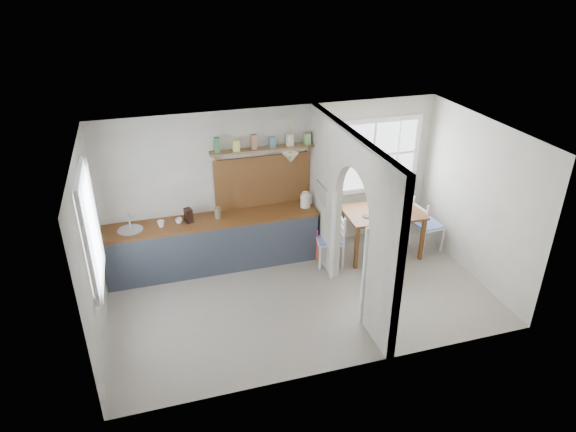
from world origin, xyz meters
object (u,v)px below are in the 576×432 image
object	(u,v)px
chair_left	(330,239)
vase	(382,200)
chair_right	(428,224)
kettle	(305,199)
dining_table	(381,232)

from	to	relation	value
chair_left	vase	xyz separation A→B (m)	(1.08, 0.30, 0.44)
chair_left	vase	bearing A→B (deg)	116.79
chair_right	chair_left	bearing A→B (deg)	83.48
kettle	vase	bearing A→B (deg)	4.74
dining_table	chair_left	bearing A→B (deg)	-173.70
chair_left	kettle	world-z (taller)	kettle
chair_left	chair_right	distance (m)	1.85
chair_left	kettle	bearing A→B (deg)	-137.43
vase	chair_left	bearing A→B (deg)	-164.28
dining_table	kettle	size ratio (longest dim) A/B	4.82
dining_table	kettle	distance (m)	1.48
dining_table	chair_right	size ratio (longest dim) A/B	1.35
dining_table	chair_right	world-z (taller)	chair_right
chair_left	vase	world-z (taller)	vase
dining_table	vase	xyz separation A→B (m)	(0.10, 0.24, 0.50)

